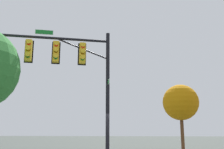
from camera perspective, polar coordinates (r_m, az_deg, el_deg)
signal_pole_assembly at (r=13.61m, az=-11.55°, el=2.84°), size 6.17×2.34×6.91m
tree_far at (r=21.58m, az=15.05°, el=-6.06°), size 2.88×2.88×5.31m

